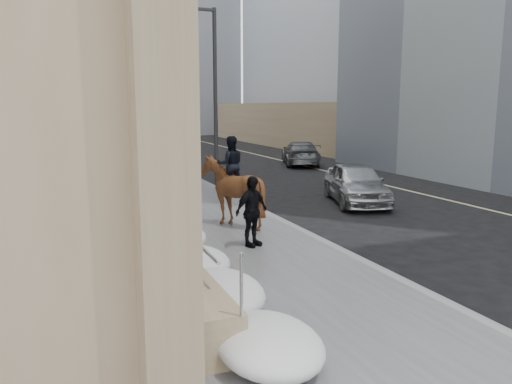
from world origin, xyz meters
TOP-DOWN VIEW (x-y plane):
  - ground at (0.00, 0.00)m, footprint 140.00×140.00m
  - sidewalk at (0.00, 10.00)m, footprint 5.00×80.00m
  - curb at (2.62, 10.00)m, footprint 0.24×80.00m
  - lane_line at (10.50, 10.00)m, footprint 0.15×70.00m
  - far_podium at (15.50, 10.00)m, footprint 2.00×80.00m
  - bg_building_mid at (4.00, 60.00)m, footprint 30.00×12.00m
  - bg_building_far at (-6.00, 72.00)m, footprint 24.00×12.00m
  - streetlight_mid at (2.74, 14.00)m, footprint 1.71×0.24m
  - streetlight_far at (2.74, 34.00)m, footprint 1.71×0.24m
  - traffic_signal at (2.07, 22.00)m, footprint 4.10×0.22m
  - snow_bank at (-1.42, 8.11)m, footprint 1.70×18.10m
  - mounted_horse_left at (-1.88, 3.58)m, footprint 1.92×2.89m
  - mounted_horse_right at (0.90, 6.10)m, footprint 2.03×2.20m
  - pedestrian at (0.60, 3.70)m, footprint 1.17×0.86m
  - car_silver at (6.71, 8.17)m, footprint 3.27×5.01m
  - car_grey at (10.54, 20.37)m, footprint 3.83×5.63m

SIDE VIEW (x-z plane):
  - ground at x=0.00m, z-range 0.00..0.00m
  - lane_line at x=10.50m, z-range 0.00..0.01m
  - sidewalk at x=0.00m, z-range 0.00..0.12m
  - curb at x=2.62m, z-range 0.00..0.12m
  - snow_bank at x=-1.42m, z-range 0.09..0.85m
  - car_grey at x=10.54m, z-range 0.00..1.51m
  - car_silver at x=6.71m, z-range 0.00..1.59m
  - pedestrian at x=0.60m, z-range 0.12..1.97m
  - mounted_horse_right at x=0.90m, z-range -0.08..2.64m
  - mounted_horse_left at x=-1.88m, z-range -0.10..2.68m
  - far_podium at x=15.50m, z-range 0.00..4.00m
  - traffic_signal at x=2.07m, z-range 1.00..7.00m
  - streetlight_mid at x=2.74m, z-range 0.58..8.58m
  - streetlight_far at x=2.74m, z-range 0.58..8.58m
  - bg_building_far at x=-6.00m, z-range 0.00..20.00m
  - bg_building_mid at x=4.00m, z-range 0.00..28.00m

